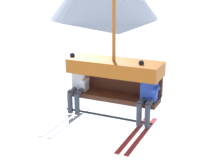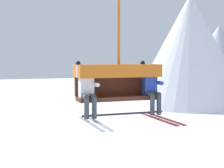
# 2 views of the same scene
# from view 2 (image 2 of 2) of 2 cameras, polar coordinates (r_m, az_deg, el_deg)

# --- Properties ---
(mountain_peak_central) EXTENTS (16.11, 16.11, 15.10)m
(mountain_peak_central) POSITION_cam_2_polar(r_m,az_deg,el_deg) (48.29, 12.77, 5.58)
(mountain_peak_central) COLOR white
(mountain_peak_central) RESTS_ON ground_plane
(mountain_peak_east) EXTENTS (17.20, 17.20, 12.02)m
(mountain_peak_east) POSITION_cam_2_polar(r_m,az_deg,el_deg) (62.52, 17.26, 3.76)
(mountain_peak_east) COLOR silver
(mountain_peak_east) RESTS_ON ground_plane
(chairlift_chair) EXTENTS (2.02, 0.74, 3.03)m
(chairlift_chair) POSITION_cam_2_polar(r_m,az_deg,el_deg) (8.18, 0.92, 1.35)
(chairlift_chair) COLOR #512819
(skier_white) EXTENTS (0.48, 1.70, 1.34)m
(skier_white) POSITION_cam_2_polar(r_m,az_deg,el_deg) (7.74, -4.09, -0.97)
(skier_white) COLOR silver
(skier_blue) EXTENTS (0.48, 1.70, 1.34)m
(skier_blue) POSITION_cam_2_polar(r_m,az_deg,el_deg) (8.32, 6.59, -0.62)
(skier_blue) COLOR #2847B7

